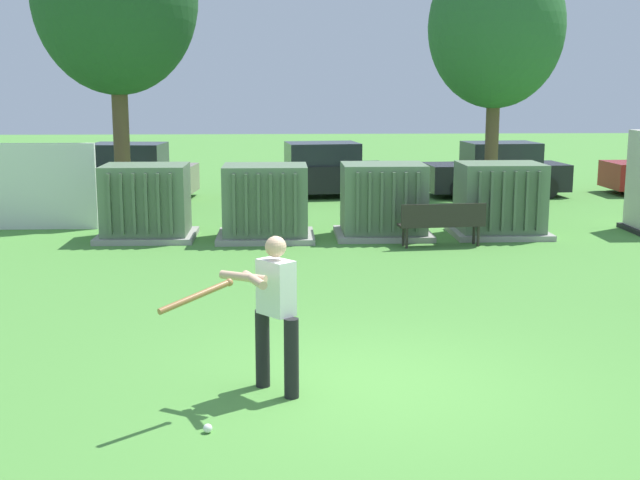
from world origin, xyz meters
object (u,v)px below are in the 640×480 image
object	(u,v)px
transformer_mid_west	(265,203)
batter	(272,307)
transformer_west	(146,203)
sports_ball	(208,428)
parked_car_right_of_center	(497,171)
park_bench	(442,221)
parked_car_leftmost	(125,173)
parked_car_left_of_center	(319,172)
transformer_mid_east	(383,201)
transformer_east	(500,200)

from	to	relation	value
transformer_mid_west	batter	size ratio (longest dim) A/B	1.21
transformer_west	sports_ball	bearing A→B (deg)	-78.03
transformer_west	transformer_mid_west	distance (m)	2.60
transformer_mid_west	parked_car_right_of_center	size ratio (longest dim) A/B	0.49
transformer_mid_west	sports_ball	distance (m)	10.27
park_bench	parked_car_leftmost	distance (m)	11.24
parked_car_left_of_center	parked_car_right_of_center	xyz separation A→B (m)	(5.38, -0.10, 0.00)
transformer_mid_east	parked_car_left_of_center	bearing A→B (deg)	99.37
transformer_mid_west	transformer_east	size ratio (longest dim) A/B	1.00
transformer_west	parked_car_left_of_center	xyz separation A→B (m)	(4.07, 6.74, -0.04)
transformer_west	parked_car_right_of_center	size ratio (longest dim) A/B	0.49
transformer_west	batter	bearing A→B (deg)	-73.19
sports_ball	parked_car_right_of_center	world-z (taller)	parked_car_right_of_center
transformer_mid_west	batter	distance (m)	9.21
batter	transformer_east	bearing A→B (deg)	62.17
transformer_west	transformer_east	world-z (taller)	same
transformer_west	transformer_mid_west	xyz separation A→B (m)	(2.60, -0.17, 0.00)
sports_ball	parked_car_right_of_center	size ratio (longest dim) A/B	0.02
transformer_mid_east	parked_car_leftmost	size ratio (longest dim) A/B	0.48
park_bench	batter	xyz separation A→B (m)	(-3.44, -8.14, 0.44)
transformer_west	parked_car_leftmost	xyz separation A→B (m)	(-1.68, 6.70, -0.04)
batter	transformer_west	bearing A→B (deg)	106.81
transformer_east	batter	bearing A→B (deg)	-117.83
transformer_west	parked_car_leftmost	distance (m)	6.91
transformer_mid_west	sports_ball	size ratio (longest dim) A/B	23.33
transformer_west	park_bench	bearing A→B (deg)	-11.17
transformer_mid_west	sports_ball	world-z (taller)	transformer_mid_west
parked_car_leftmost	park_bench	bearing A→B (deg)	-44.97
parked_car_right_of_center	batter	bearing A→B (deg)	-112.45
parked_car_leftmost	batter	bearing A→B (deg)	-74.32
transformer_mid_east	parked_car_right_of_center	xyz separation A→B (m)	(4.26, 6.65, -0.04)
transformer_east	parked_car_leftmost	size ratio (longest dim) A/B	0.48
transformer_mid_east	parked_car_right_of_center	world-z (taller)	same
transformer_east	parked_car_right_of_center	xyz separation A→B (m)	(1.65, 6.61, -0.04)
park_bench	parked_car_left_of_center	bearing A→B (deg)	105.40
batter	sports_ball	size ratio (longest dim) A/B	19.33
parked_car_left_of_center	parked_car_right_of_center	distance (m)	5.38
sports_ball	parked_car_right_of_center	distance (m)	18.53
transformer_mid_east	batter	world-z (taller)	batter
parked_car_leftmost	parked_car_left_of_center	size ratio (longest dim) A/B	0.99
parked_car_leftmost	parked_car_right_of_center	distance (m)	11.13
batter	sports_ball	world-z (taller)	batter
batter	sports_ball	xyz separation A→B (m)	(-0.63, -1.03, -0.93)
transformer_mid_west	parked_car_leftmost	xyz separation A→B (m)	(-4.28, 6.88, -0.04)
parked_car_left_of_center	transformer_east	bearing A→B (deg)	-60.98
transformer_mid_west	park_bench	distance (m)	3.83
park_bench	parked_car_leftmost	world-z (taller)	parked_car_leftmost
transformer_west	park_bench	xyz separation A→B (m)	(6.27, -1.24, -0.25)
transformer_east	parked_car_right_of_center	size ratio (longest dim) A/B	0.49
batter	sports_ball	bearing A→B (deg)	-121.28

